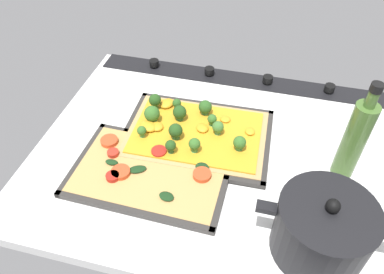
% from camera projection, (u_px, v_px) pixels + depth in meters
% --- Properties ---
extents(ground_plane, '(0.84, 0.66, 0.03)m').
position_uv_depth(ground_plane, '(217.00, 155.00, 0.88)').
color(ground_plane, white).
extents(stove_control_panel, '(0.81, 0.07, 0.03)m').
position_uv_depth(stove_control_panel, '(238.00, 78.00, 1.07)').
color(stove_control_panel, black).
rests_on(stove_control_panel, ground_plane).
extents(baking_tray_front, '(0.36, 0.26, 0.01)m').
position_uv_depth(baking_tray_front, '(197.00, 136.00, 0.90)').
color(baking_tray_front, '#33302D').
rests_on(baking_tray_front, ground_plane).
extents(broccoli_pizza, '(0.33, 0.23, 0.06)m').
position_uv_depth(broccoli_pizza, '(192.00, 130.00, 0.89)').
color(broccoli_pizza, tan).
rests_on(broccoli_pizza, baking_tray_front).
extents(baking_tray_back, '(0.34, 0.23, 0.01)m').
position_uv_depth(baking_tray_back, '(150.00, 173.00, 0.81)').
color(baking_tray_back, '#33302D').
rests_on(baking_tray_back, ground_plane).
extents(veggie_pizza_back, '(0.32, 0.21, 0.02)m').
position_uv_depth(veggie_pizza_back, '(149.00, 170.00, 0.81)').
color(veggie_pizza_back, tan).
rests_on(veggie_pizza_back, baking_tray_back).
extents(cooking_pot, '(0.24, 0.17, 0.14)m').
position_uv_depth(cooking_pot, '(322.00, 230.00, 0.65)').
color(cooking_pot, black).
rests_on(cooking_pot, ground_plane).
extents(oil_bottle, '(0.05, 0.05, 0.24)m').
position_uv_depth(oil_bottle, '(355.00, 139.00, 0.75)').
color(oil_bottle, '#476B2D').
rests_on(oil_bottle, ground_plane).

